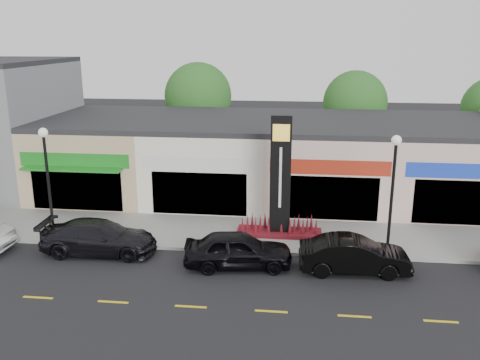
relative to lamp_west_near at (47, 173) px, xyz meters
The scene contains 15 objects.
ground 9.07m from the lamp_west_near, 17.35° to the right, with size 120.00×120.00×0.00m, color black.
sidewalk 8.89m from the lamp_west_near, 13.02° to the left, with size 52.00×4.30×0.15m, color gray.
curb 8.70m from the lamp_west_near, ahead, with size 52.00×0.20×0.15m, color gray.
shop_beige 9.04m from the lamp_west_near, 93.19° to the left, with size 7.00×10.85×4.80m.
shop_cream 11.13m from the lamp_west_near, 54.08° to the left, with size 7.00×10.01×4.80m.
shop_pink_w 16.25m from the lamp_west_near, 33.61° to the left, with size 7.00×10.01×4.80m.
shop_pink_e 22.40m from the lamp_west_near, 23.64° to the left, with size 7.00×10.01×4.80m.
tree_rear_west 17.55m from the lamp_west_near, 76.76° to the left, with size 5.20×5.20×7.83m.
tree_rear_mid 23.39m from the lamp_west_near, 46.74° to the left, with size 4.80×4.80×7.29m.
lamp_west_near is the anchor object (origin of this frame).
lamp_east_near 16.00m from the lamp_west_near, ahead, with size 0.44×0.44×5.47m.
pylon_sign 11.19m from the lamp_west_near, ahead, with size 4.20×1.30×6.00m.
car_dark_sedan 4.05m from the lamp_west_near, 22.50° to the right, with size 5.31×2.16×1.54m, color black.
car_black_sedan 9.91m from the lamp_west_near, 11.43° to the right, with size 4.67×1.88×1.59m, color black.
car_black_conv 14.68m from the lamp_west_near, ahead, with size 4.65×1.62×1.53m, color black.
Camera 1 is at (3.75, -19.58, 9.71)m, focal length 38.00 mm.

